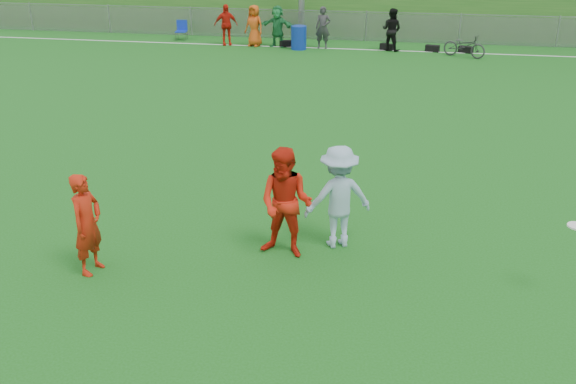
% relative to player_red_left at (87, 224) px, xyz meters
% --- Properties ---
extents(ground, '(120.00, 120.00, 0.00)m').
position_rel_player_red_left_xyz_m(ground, '(2.84, 0.73, -0.81)').
color(ground, '#165812').
rests_on(ground, ground).
extents(sideline_far, '(60.00, 0.10, 0.01)m').
position_rel_player_red_left_xyz_m(sideline_far, '(2.84, 18.73, -0.81)').
color(sideline_far, white).
rests_on(sideline_far, ground).
extents(fence, '(58.00, 0.06, 1.30)m').
position_rel_player_red_left_xyz_m(fence, '(2.84, 20.73, -0.17)').
color(fence, gray).
rests_on(fence, ground).
extents(spectator_row, '(7.99, 0.90, 1.69)m').
position_rel_player_red_left_xyz_m(spectator_row, '(-0.05, 18.73, 0.03)').
color(spectator_row, red).
rests_on(spectator_row, ground).
extents(gear_bags, '(7.99, 0.55, 0.26)m').
position_rel_player_red_left_xyz_m(gear_bags, '(4.05, 18.83, -0.68)').
color(gear_bags, black).
rests_on(gear_bags, ground).
extents(player_red_left, '(0.49, 0.65, 1.63)m').
position_rel_player_red_left_xyz_m(player_red_left, '(0.00, 0.00, 0.00)').
color(player_red_left, '#B31F0C').
rests_on(player_red_left, ground).
extents(player_red_center, '(1.00, 0.83, 1.84)m').
position_rel_player_red_left_xyz_m(player_red_center, '(2.89, 1.06, 0.11)').
color(player_red_center, red).
rests_on(player_red_center, ground).
extents(player_blue, '(1.31, 1.07, 1.76)m').
position_rel_player_red_left_xyz_m(player_blue, '(3.68, 1.55, 0.07)').
color(player_blue, '#8FB1C6').
rests_on(player_blue, ground).
extents(recycling_bin, '(0.83, 0.83, 0.95)m').
position_rel_player_red_left_xyz_m(recycling_bin, '(0.25, 18.35, -0.34)').
color(recycling_bin, '#0E2D9A').
rests_on(recycling_bin, ground).
extents(camp_chair, '(0.52, 0.52, 0.84)m').
position_rel_player_red_left_xyz_m(camp_chair, '(-5.24, 19.54, -0.57)').
color(camp_chair, '#102BB6').
rests_on(camp_chair, ground).
extents(bicycle, '(1.78, 1.27, 0.89)m').
position_rel_player_red_left_xyz_m(bicycle, '(6.87, 17.93, -0.37)').
color(bicycle, '#2B2B2D').
rests_on(bicycle, ground).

